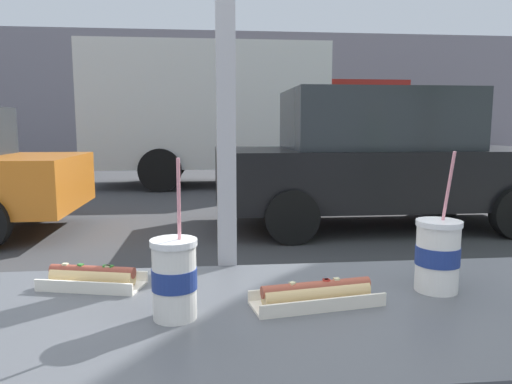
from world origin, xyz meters
name	(u,v)px	position (x,y,z in m)	size (l,w,h in m)	color
ground_plane	(211,197)	(0.00, 8.00, 0.00)	(60.00, 60.00, 0.00)	#424244
sidewalk_strip	(218,340)	(0.00, 1.60, 0.05)	(16.00, 2.80, 0.11)	#9E998E
building_facade_far	(208,96)	(0.00, 20.19, 2.66)	(28.00, 1.20, 5.33)	gray
soda_cup_left	(438,255)	(0.47, -0.20, 1.08)	(0.10, 0.10, 0.32)	white
soda_cup_right	(174,277)	(-0.12, -0.30, 1.07)	(0.09, 0.09, 0.32)	silver
hotdog_tray_near	(316,294)	(0.17, -0.26, 1.02)	(0.29, 0.14, 0.05)	beige
hotdog_tray_far	(93,277)	(-0.32, -0.10, 1.02)	(0.25, 0.15, 0.05)	silver
parked_car_black	(379,159)	(2.26, 5.07, 0.92)	(4.47, 2.00, 1.84)	black
box_truck	(236,112)	(0.62, 9.97, 1.69)	(7.02, 2.44, 3.13)	silver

